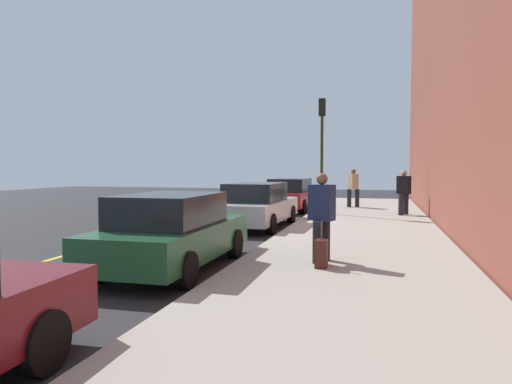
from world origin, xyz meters
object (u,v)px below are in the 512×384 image
pedestrian_navy_coat (322,215)px  parked_car_red (291,195)px  parked_car_green (173,232)px  rolling_suitcase (321,253)px  parked_car_silver (257,205)px  pedestrian_tan_coat (353,187)px  traffic_light_pole (322,137)px  pedestrian_black_coat (404,191)px

pedestrian_navy_coat → parked_car_red: bearing=13.4°
parked_car_green → rolling_suitcase: bearing=-84.7°
parked_car_silver → pedestrian_tan_coat: pedestrian_tan_coat is taller
pedestrian_navy_coat → traffic_light_pole: 10.07m
parked_car_red → pedestrian_tan_coat: (0.97, -2.81, 0.36)m
parked_car_green → traffic_light_pole: 10.98m
pedestrian_navy_coat → rolling_suitcase: size_ratio=2.01×
parked_car_red → rolling_suitcase: size_ratio=5.30×
rolling_suitcase → pedestrian_tan_coat: bearing=0.5°
parked_car_green → pedestrian_black_coat: 11.82m
rolling_suitcase → pedestrian_black_coat: bearing=-10.8°
pedestrian_navy_coat → rolling_suitcase: pedestrian_navy_coat is taller
pedestrian_black_coat → pedestrian_tan_coat: (3.13, 2.12, 0.02)m
pedestrian_tan_coat → rolling_suitcase: 13.63m
pedestrian_tan_coat → rolling_suitcase: (-13.61, -0.13, -0.70)m
parked_car_silver → parked_car_red: bearing=0.2°
parked_car_green → parked_car_silver: 6.60m
pedestrian_tan_coat → pedestrian_black_coat: bearing=-145.9°
parked_car_red → rolling_suitcase: bearing=-166.9°
pedestrian_tan_coat → parked_car_green: bearing=168.6°
parked_car_red → pedestrian_black_coat: bearing=-113.7°
parked_car_green → pedestrian_navy_coat: 2.98m
parked_car_green → pedestrian_tan_coat: size_ratio=2.46×
parked_car_silver → traffic_light_pole: traffic_light_pole is taller
pedestrian_tan_coat → traffic_light_pole: size_ratio=0.39×
parked_car_silver → pedestrian_black_coat: 6.43m
parked_car_green → pedestrian_tan_coat: bearing=-11.4°
traffic_light_pole → rolling_suitcase: size_ratio=5.29×
parked_car_green → pedestrian_navy_coat: (0.79, -2.85, 0.34)m
parked_car_silver → traffic_light_pole: bearing=-23.2°
parked_car_red → pedestrian_navy_coat: bearing=-166.6°
parked_car_silver → pedestrian_black_coat: size_ratio=2.72×
rolling_suitcase → pedestrian_navy_coat: bearing=6.9°
parked_car_silver → pedestrian_black_coat: (4.14, -4.91, 0.34)m
parked_car_green → pedestrian_black_coat: size_ratio=2.52×
pedestrian_navy_coat → pedestrian_black_coat: bearing=-11.6°
parked_car_green → parked_car_silver: (6.60, 0.00, 0.00)m
parked_car_red → pedestrian_black_coat: pedestrian_black_coat is taller
parked_car_silver → rolling_suitcase: parked_car_silver is taller
parked_car_red → pedestrian_navy_coat: 12.46m
parked_car_silver → pedestrian_tan_coat: bearing=-21.0°
parked_car_red → parked_car_green: bearing=-179.9°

